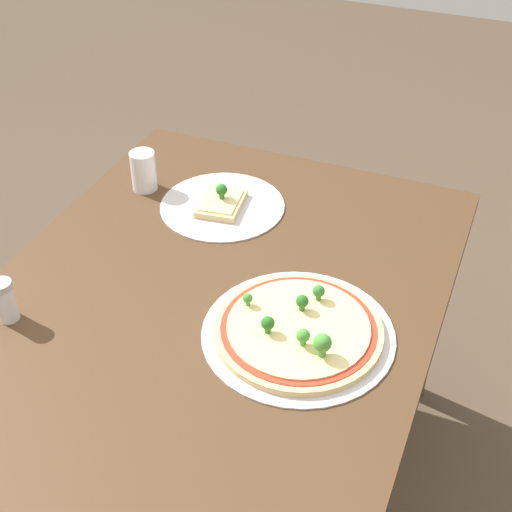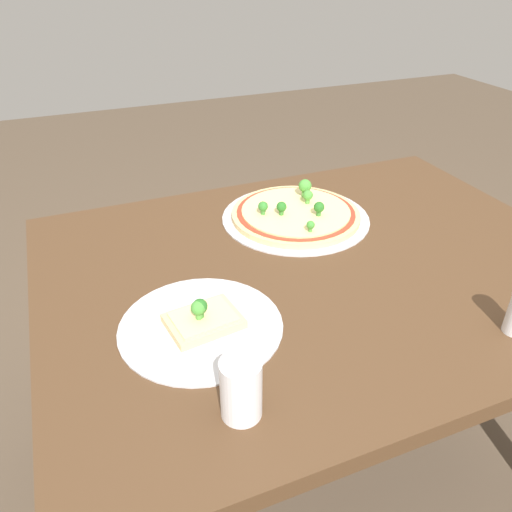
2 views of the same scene
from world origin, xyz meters
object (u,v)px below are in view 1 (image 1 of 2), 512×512
Objects in this scene: drinking_cup at (144,171)px; condiment_shaker at (5,300)px; dining_table at (212,325)px; pizza_tray_slice at (222,204)px; pizza_tray_whole at (298,330)px.

condiment_shaker is at bearing -1.27° from drinking_cup.
pizza_tray_slice reaches higher than dining_table.
pizza_tray_whole is 4.09× the size of condiment_shaker.
dining_table is 3.21× the size of pizza_tray_whole.
drinking_cup is at bearing -133.59° from dining_table.
condiment_shaker is at bearing -72.34° from pizza_tray_whole.
pizza_tray_whole is at bearing 107.66° from condiment_shaker.
dining_table is at bearing 122.18° from condiment_shaker.
dining_table is 3.99× the size of pizza_tray_slice.
pizza_tray_whole is 0.58m from condiment_shaker.
pizza_tray_whole reaches higher than pizza_tray_slice.
condiment_shaker is (0.53, -0.23, 0.04)m from pizza_tray_slice.
pizza_tray_whole is at bearing 42.73° from pizza_tray_slice.
drinking_cup is 1.11× the size of condiment_shaker.
pizza_tray_whole is at bearing 79.30° from dining_table.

